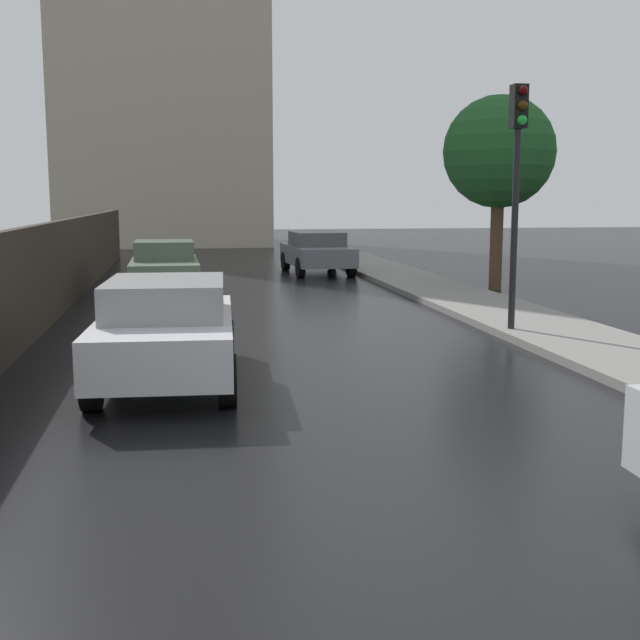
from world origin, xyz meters
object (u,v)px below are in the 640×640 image
(traffic_light, at_px, (517,161))
(car_white_behind_camera, at_px, (167,329))
(street_tree_mid, at_px, (499,153))
(car_grey_far_ahead, at_px, (317,252))
(car_green_mid_road, at_px, (164,267))

(traffic_light, bearing_deg, car_white_behind_camera, -155.17)
(street_tree_mid, bearing_deg, car_grey_far_ahead, 126.96)
(car_green_mid_road, bearing_deg, car_white_behind_camera, 90.37)
(car_white_behind_camera, relative_size, street_tree_mid, 0.82)
(street_tree_mid, bearing_deg, traffic_light, -109.35)
(car_grey_far_ahead, xyz_separation_m, car_white_behind_camera, (-4.63, -15.69, 0.02))
(traffic_light, bearing_deg, car_green_mid_road, 130.24)
(car_grey_far_ahead, height_order, street_tree_mid, street_tree_mid)
(car_green_mid_road, bearing_deg, street_tree_mid, 178.37)
(car_grey_far_ahead, xyz_separation_m, street_tree_mid, (4.09, -5.44, 2.98))
(car_white_behind_camera, height_order, street_tree_mid, street_tree_mid)
(car_green_mid_road, bearing_deg, traffic_light, 129.27)
(car_green_mid_road, distance_m, car_grey_far_ahead, 7.23)
(car_grey_far_ahead, relative_size, street_tree_mid, 0.79)
(car_grey_far_ahead, distance_m, traffic_light, 13.16)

